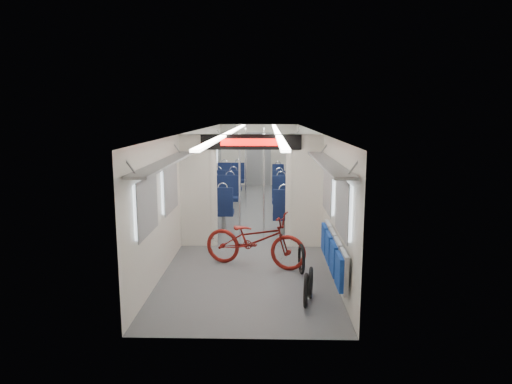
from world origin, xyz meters
The scene contains 14 objects.
carriage centered at (0.00, -0.27, 1.50)m, with size 12.00×12.02×2.31m.
bicycle centered at (0.11, -3.32, 0.49)m, with size 0.65×1.88×0.99m, color maroon.
flip_bench centered at (1.35, -4.35, 0.58)m, with size 0.12×2.14×0.56m.
bike_hoop_a centered at (0.88, -5.05, 0.22)m, with size 0.50×0.50×0.05m, color black.
bike_hoop_b centered at (0.98, -4.72, 0.21)m, with size 0.47×0.47×0.05m, color black.
bike_hoop_c centered at (0.92, -3.69, 0.24)m, with size 0.52×0.52×0.05m, color black.
seat_bay_near_left centered at (-0.94, 0.21, 0.56)m, with size 0.94×2.22×1.14m.
seat_bay_near_right centered at (0.93, -0.13, 0.57)m, with size 0.96×2.32×1.17m.
seat_bay_far_left centered at (-0.94, 3.52, 0.56)m, with size 0.93×2.18×1.13m.
seat_bay_far_right centered at (0.93, 3.78, 0.52)m, with size 0.88×1.93×1.06m.
stanchion_near_left centered at (-0.26, -1.68, 1.15)m, with size 0.04×0.04×2.30m, color silver.
stanchion_near_right centered at (0.25, -1.66, 1.15)m, with size 0.04×0.04×2.30m, color silver.
stanchion_far_left centered at (-0.30, 1.87, 1.15)m, with size 0.04×0.04×2.30m, color silver.
stanchion_far_right centered at (0.22, 1.86, 1.15)m, with size 0.04×0.04×2.30m, color silver.
Camera 1 is at (0.33, -11.17, 2.73)m, focal length 32.00 mm.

